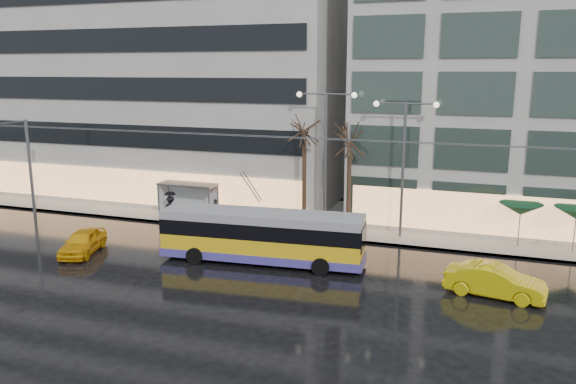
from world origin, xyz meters
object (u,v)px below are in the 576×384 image
at_px(trolleybus, 262,238).
at_px(bus_shelter, 185,192).
at_px(taxi_a, 83,242).
at_px(street_lamp_near, 326,142).

bearing_deg(trolleybus, bus_shelter, 141.30).
distance_m(bus_shelter, taxi_a, 9.18).
distance_m(trolleybus, street_lamp_near, 8.60).
relative_size(street_lamp_near, taxi_a, 2.18).
bearing_deg(trolleybus, street_lamp_near, 76.66).
height_order(bus_shelter, street_lamp_near, street_lamp_near).
xyz_separation_m(bus_shelter, street_lamp_near, (10.38, 0.11, 4.03)).
relative_size(bus_shelter, street_lamp_near, 0.47).
bearing_deg(taxi_a, trolleybus, -5.37).
distance_m(trolleybus, bus_shelter, 11.16).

